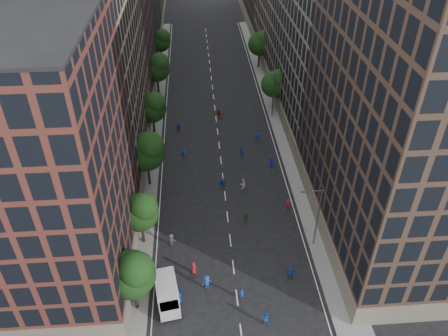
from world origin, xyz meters
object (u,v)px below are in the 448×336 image
streetlamp_near (316,215)px  cargo_van (167,293)px  streetlamp_far (272,92)px  skater_0 (179,298)px  skater_1 (242,294)px  skater_2 (266,318)px

streetlamp_near → cargo_van: streetlamp_near is taller
streetlamp_far → skater_0: size_ratio=5.53×
streetlamp_near → skater_1: streetlamp_near is taller
cargo_van → skater_1: cargo_van is taller
skater_1 → skater_2: size_ratio=0.91×
streetlamp_near → skater_0: streetlamp_near is taller
streetlamp_far → skater_2: (-7.66, -44.00, -4.28)m
streetlamp_far → skater_1: bearing=-103.6°
streetlamp_far → skater_1: 42.13m
cargo_van → skater_2: (10.53, -3.55, -0.60)m
skater_1 → skater_0: bearing=-18.0°
skater_1 → streetlamp_far: bearing=-121.3°
cargo_van → skater_0: size_ratio=3.45×
skater_0 → skater_2: size_ratio=0.92×
cargo_van → skater_0: bearing=-19.6°
skater_2 → skater_1: bearing=-32.9°
skater_0 → skater_2: bearing=150.8°
streetlamp_near → skater_2: size_ratio=5.09×
cargo_van → skater_2: bearing=-28.1°
skater_0 → skater_2: skater_2 is taller
streetlamp_far → cargo_van: streetlamp_far is taller
cargo_van → streetlamp_near: bearing=12.8°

